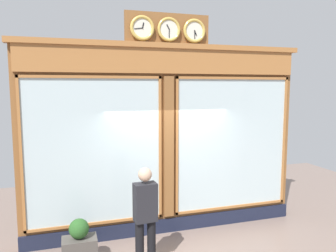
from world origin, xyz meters
TOP-DOWN VIEW (x-y plane):
  - shop_facade at (0.00, -0.13)m, footprint 5.75×0.42m
  - pedestrian at (0.77, 1.23)m, footprint 0.38×0.25m
  - planter_box at (1.79, 0.84)m, footprint 0.56×0.36m
  - planter_shrub at (1.79, 0.84)m, footprint 0.32×0.32m

SIDE VIEW (x-z plane):
  - planter_box at x=1.79m, z-range 0.00..0.50m
  - planter_shrub at x=1.79m, z-range 0.50..0.82m
  - pedestrian at x=0.77m, z-range 0.09..1.78m
  - shop_facade at x=0.00m, z-range -0.26..4.09m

